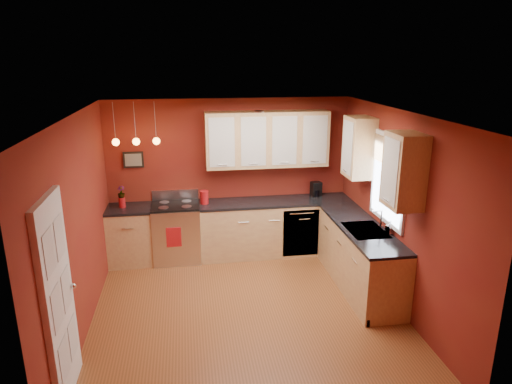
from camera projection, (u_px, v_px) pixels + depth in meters
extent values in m
plane|color=brown|center=(247.00, 311.00, 6.04)|extent=(4.20, 4.20, 0.00)
cube|color=silver|center=(246.00, 114.00, 5.29)|extent=(4.00, 4.20, 0.02)
cube|color=maroon|center=(230.00, 177.00, 7.66)|extent=(4.00, 0.02, 2.60)
cube|color=maroon|center=(282.00, 308.00, 3.68)|extent=(4.00, 0.02, 2.60)
cube|color=maroon|center=(79.00, 228.00, 5.37)|extent=(0.02, 4.20, 2.60)
cube|color=maroon|center=(398.00, 211.00, 5.96)|extent=(0.02, 4.20, 2.60)
cube|color=tan|center=(131.00, 236.00, 7.37)|extent=(0.70, 0.60, 0.90)
cube|color=tan|center=(275.00, 228.00, 7.72)|extent=(2.54, 0.60, 0.90)
cube|color=tan|center=(359.00, 258.00, 6.59)|extent=(0.60, 2.10, 0.90)
cube|color=black|center=(129.00, 209.00, 7.24)|extent=(0.70, 0.62, 0.04)
cube|color=black|center=(276.00, 202.00, 7.59)|extent=(2.54, 0.62, 0.04)
cube|color=black|center=(361.00, 227.00, 6.45)|extent=(0.62, 2.10, 0.04)
cube|color=silver|center=(177.00, 233.00, 7.48)|extent=(0.76, 0.64, 0.92)
cube|color=black|center=(176.00, 239.00, 7.19)|extent=(0.55, 0.02, 0.32)
cylinder|color=silver|center=(176.00, 225.00, 7.11)|extent=(0.60, 0.02, 0.02)
cube|color=black|center=(175.00, 206.00, 7.34)|extent=(0.76, 0.60, 0.03)
cylinder|color=gray|center=(164.00, 208.00, 7.18)|extent=(0.16, 0.16, 0.01)
cylinder|color=gray|center=(187.00, 207.00, 7.23)|extent=(0.16, 0.16, 0.01)
cylinder|color=gray|center=(164.00, 202.00, 7.44)|extent=(0.16, 0.16, 0.01)
cylinder|color=gray|center=(186.00, 201.00, 7.49)|extent=(0.16, 0.16, 0.01)
cube|color=silver|center=(175.00, 195.00, 7.60)|extent=(0.76, 0.04, 0.16)
cube|color=silver|center=(301.00, 233.00, 7.50)|extent=(0.60, 0.02, 0.80)
cube|color=gray|center=(365.00, 231.00, 6.31)|extent=(0.50, 0.70, 0.05)
cube|color=black|center=(361.00, 228.00, 6.48)|extent=(0.42, 0.30, 0.02)
cube|color=black|center=(370.00, 237.00, 6.16)|extent=(0.42, 0.30, 0.02)
cylinder|color=silver|center=(381.00, 219.00, 6.30)|extent=(0.02, 0.02, 0.28)
cylinder|color=silver|center=(377.00, 211.00, 6.25)|extent=(0.16, 0.02, 0.02)
cube|color=white|center=(389.00, 179.00, 6.14)|extent=(0.04, 1.02, 1.22)
cube|color=white|center=(388.00, 180.00, 6.14)|extent=(0.01, 0.90, 1.10)
cube|color=#A57F52|center=(389.00, 153.00, 6.03)|extent=(0.02, 0.96, 0.36)
cube|color=white|center=(58.00, 301.00, 4.32)|extent=(0.06, 0.82, 2.05)
cube|color=silver|center=(49.00, 253.00, 3.99)|extent=(0.00, 0.28, 0.40)
cube|color=silver|center=(60.00, 237.00, 4.33)|extent=(0.00, 0.28, 0.40)
cube|color=silver|center=(57.00, 308.00, 4.15)|extent=(0.00, 0.28, 0.40)
cube|color=silver|center=(66.00, 289.00, 4.49)|extent=(0.00, 0.28, 0.40)
cube|color=silver|center=(64.00, 359.00, 4.31)|extent=(0.00, 0.28, 0.40)
cube|color=silver|center=(73.00, 337.00, 4.65)|extent=(0.00, 0.28, 0.40)
sphere|color=silver|center=(73.00, 286.00, 4.65)|extent=(0.06, 0.06, 0.06)
cube|color=tan|center=(267.00, 139.00, 7.39)|extent=(2.00, 0.35, 0.90)
cube|color=tan|center=(379.00, 158.00, 6.06)|extent=(0.35, 1.95, 0.90)
cube|color=black|center=(133.00, 160.00, 7.31)|extent=(0.32, 0.03, 0.26)
cylinder|color=gray|center=(114.00, 122.00, 6.78)|extent=(0.01, 0.01, 0.60)
sphere|color=#FFA53F|center=(116.00, 142.00, 6.86)|extent=(0.11, 0.11, 0.11)
cylinder|color=gray|center=(135.00, 122.00, 6.82)|extent=(0.01, 0.01, 0.60)
sphere|color=#FFA53F|center=(136.00, 142.00, 6.91)|extent=(0.11, 0.11, 0.11)
cylinder|color=gray|center=(155.00, 121.00, 6.87)|extent=(0.01, 0.01, 0.60)
sphere|color=#FFA53F|center=(156.00, 141.00, 6.95)|extent=(0.11, 0.11, 0.11)
cylinder|color=#A91216|center=(204.00, 198.00, 7.40)|extent=(0.13, 0.13, 0.20)
cylinder|color=#A91216|center=(204.00, 191.00, 7.37)|extent=(0.14, 0.14, 0.02)
cylinder|color=#A91216|center=(122.00, 202.00, 7.22)|extent=(0.10, 0.10, 0.16)
imported|color=#A91216|center=(121.00, 192.00, 7.17)|extent=(0.13, 0.13, 0.20)
cube|color=black|center=(316.00, 189.00, 7.81)|extent=(0.19, 0.17, 0.24)
cylinder|color=black|center=(317.00, 193.00, 7.78)|extent=(0.11, 0.11, 0.11)
imported|color=silver|center=(390.00, 228.00, 6.12)|extent=(0.11, 0.11, 0.19)
cube|color=#A91216|center=(174.00, 237.00, 7.14)|extent=(0.23, 0.02, 0.32)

